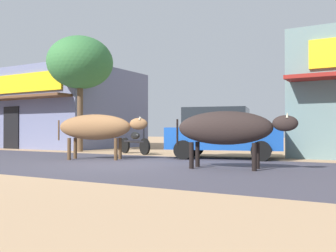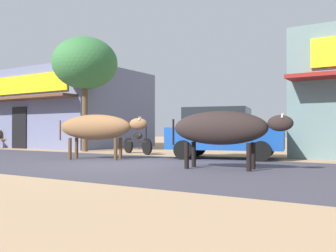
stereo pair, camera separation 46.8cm
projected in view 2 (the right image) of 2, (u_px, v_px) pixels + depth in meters
name	position (u px, v px, depth m)	size (l,w,h in m)	color
ground	(123.00, 164.00, 10.11)	(80.00, 80.00, 0.00)	tan
asphalt_road	(123.00, 164.00, 10.11)	(72.00, 6.28, 0.00)	#42404C
storefront_left_cafe	(70.00, 110.00, 21.41)	(7.61, 6.88, 4.13)	slate
roadside_tree	(85.00, 64.00, 16.35)	(2.81, 2.81, 4.95)	brown
parked_hatchback_car	(223.00, 132.00, 12.23)	(3.94, 2.59, 1.64)	#194BA7
parked_motorcycle	(138.00, 142.00, 14.53)	(1.91, 0.88, 1.06)	black
cow_near_brown	(97.00, 127.00, 11.83)	(2.78, 1.54, 1.41)	olive
cow_far_dark	(222.00, 128.00, 8.82)	(2.85, 1.05, 1.36)	#2B211F
pedestrian_by_shop	(320.00, 129.00, 11.90)	(0.36, 0.61, 1.64)	#3F3F47
cafe_chair_by_doorway	(3.00, 138.00, 19.89)	(0.61, 0.61, 0.92)	brown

